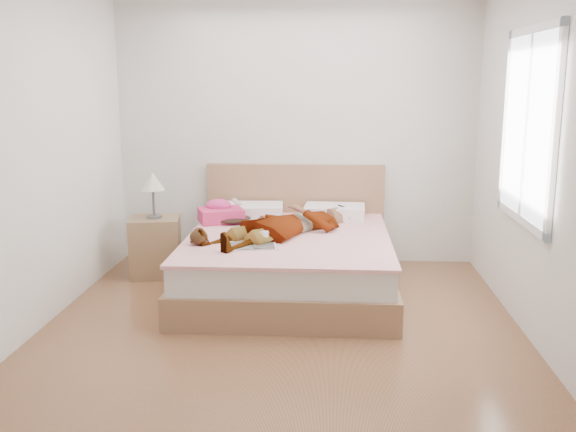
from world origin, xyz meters
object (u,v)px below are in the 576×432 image
object	(u,v)px
woman	(287,220)
plush_toy	(199,236)
phone	(237,202)
towel	(220,213)
nightstand	(155,242)
bed	(289,258)
magazine	(252,246)
coffee_mug	(264,237)

from	to	relation	value
woman	plush_toy	distance (m)	0.83
phone	towel	xyz separation A→B (m)	(-0.16, 0.01, -0.11)
towel	nightstand	xyz separation A→B (m)	(-0.61, -0.10, -0.27)
bed	magazine	size ratio (longest dim) A/B	4.78
coffee_mug	nightstand	bearing A→B (deg)	148.01
coffee_mug	plush_toy	bearing A→B (deg)	-172.92
magazine	nightstand	bearing A→B (deg)	141.30
plush_toy	nightstand	bearing A→B (deg)	127.46
coffee_mug	towel	bearing A→B (deg)	121.98
bed	nightstand	size ratio (longest dim) A/B	2.11
woman	magazine	size ratio (longest dim) A/B	3.87
phone	plush_toy	world-z (taller)	phone
magazine	plush_toy	distance (m)	0.46
plush_toy	nightstand	world-z (taller)	nightstand
magazine	nightstand	world-z (taller)	nightstand
woman	phone	distance (m)	0.65
woman	bed	bearing A→B (deg)	46.01
towel	nightstand	world-z (taller)	nightstand
bed	phone	bearing A→B (deg)	142.85
plush_toy	magazine	bearing A→B (deg)	-8.28
bed	woman	bearing A→B (deg)	-175.50
magazine	coffee_mug	bearing A→B (deg)	58.05
woman	nightstand	bearing A→B (deg)	-152.18
woman	phone	size ratio (longest dim) A/B	16.21
towel	nightstand	distance (m)	0.68
phone	bed	size ratio (longest dim) A/B	0.05
nightstand	woman	bearing A→B (deg)	-13.68
towel	coffee_mug	world-z (taller)	towel
bed	plush_toy	bearing A→B (deg)	-147.83
phone	nightstand	distance (m)	0.87
towel	coffee_mug	size ratio (longest dim) A/B	3.51
magazine	plush_toy	xyz separation A→B (m)	(-0.45, 0.07, 0.06)
coffee_mug	phone	bearing A→B (deg)	113.29
woman	plush_toy	xyz separation A→B (m)	(-0.69, -0.45, -0.05)
magazine	nightstand	xyz separation A→B (m)	(-1.03, 0.82, -0.19)
phone	nightstand	xyz separation A→B (m)	(-0.77, -0.09, -0.38)
magazine	bed	bearing A→B (deg)	62.41
woman	nightstand	distance (m)	1.34
coffee_mug	plush_toy	world-z (taller)	plush_toy
plush_toy	nightstand	size ratio (longest dim) A/B	0.25
plush_toy	nightstand	xyz separation A→B (m)	(-0.58, 0.76, -0.25)
bed	coffee_mug	distance (m)	0.52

